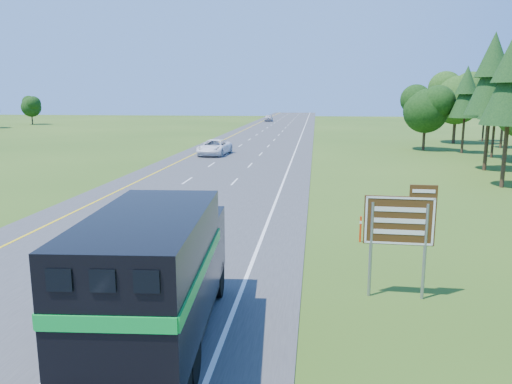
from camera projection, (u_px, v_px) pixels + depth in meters
The scene contains 7 objects.
road at pixel (248, 151), 58.34m from camera, with size 15.00×260.00×0.04m, color #38383A.
lane_markings at pixel (248, 151), 58.33m from camera, with size 11.15×260.00×0.01m.
horse_truck at pixel (157, 274), 12.61m from camera, with size 3.18×8.52×3.70m.
white_suv at pixel (214, 147), 54.29m from camera, with size 2.76×5.98×1.66m, color white.
far_car at pixel (269, 118), 123.44m from camera, with size 1.98×4.92×1.67m, color #ACADB3.
exit_sign at pixel (400, 225), 15.78m from camera, with size 2.21×0.17×3.74m.
delineator at pixel (360, 228), 22.22m from camera, with size 0.10×0.05×1.18m.
Camera 1 is at (7.87, -7.65, 6.48)m, focal length 35.00 mm.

